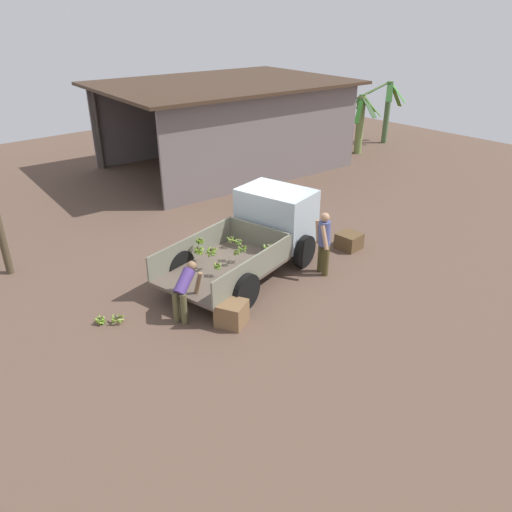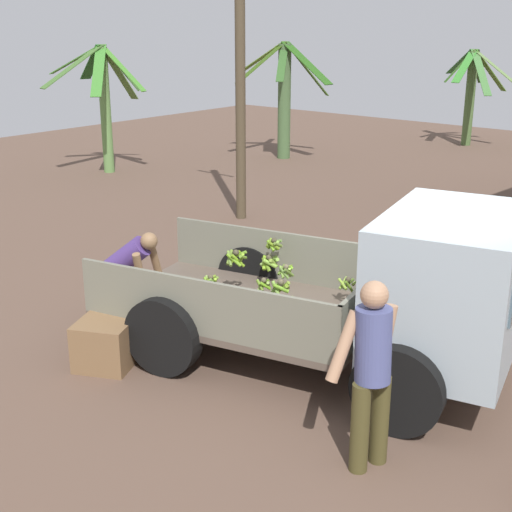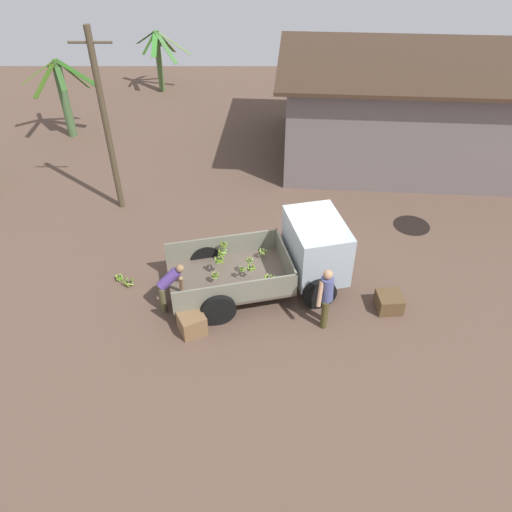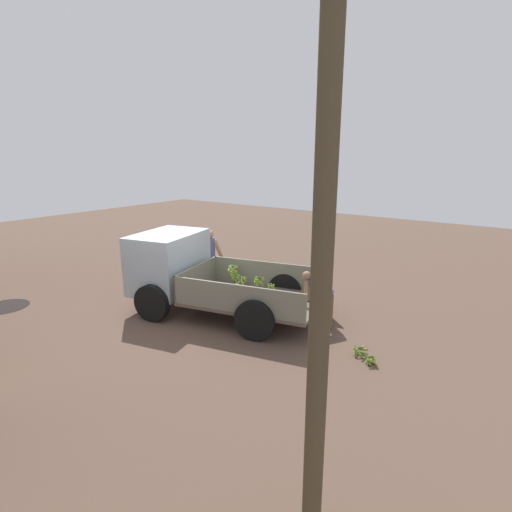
% 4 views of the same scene
% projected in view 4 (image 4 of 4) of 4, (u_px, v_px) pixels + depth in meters
% --- Properties ---
extents(ground, '(36.00, 36.00, 0.00)m').
position_uv_depth(ground, '(176.00, 312.00, 9.84)').
color(ground, brown).
extents(mud_patch_0, '(1.14, 1.14, 0.01)m').
position_uv_depth(mud_patch_0, '(5.00, 307.00, 10.21)').
color(mud_patch_0, black).
rests_on(mud_patch_0, ground).
extents(cargo_truck, '(4.85, 3.00, 1.89)m').
position_uv_depth(cargo_truck, '(187.00, 270.00, 9.93)').
color(cargo_truck, brown).
rests_on(cargo_truck, ground).
extents(utility_pole, '(1.20, 0.19, 5.65)m').
position_uv_depth(utility_pole, '(322.00, 267.00, 3.31)').
color(utility_pole, '#4A3E2B').
rests_on(utility_pole, ground).
extents(person_foreground_visitor, '(0.48, 0.67, 1.70)m').
position_uv_depth(person_foreground_visitor, '(210.00, 256.00, 11.50)').
color(person_foreground_visitor, '#463F1F').
rests_on(person_foreground_visitor, ground).
extents(person_worker_loading, '(0.74, 0.72, 1.26)m').
position_uv_depth(person_worker_loading, '(321.00, 294.00, 8.92)').
color(person_worker_loading, brown).
rests_on(person_worker_loading, ground).
extents(banana_bunch_on_ground_0, '(0.22, 0.24, 0.18)m').
position_uv_depth(banana_bunch_on_ground_0, '(371.00, 360.00, 7.39)').
color(banana_bunch_on_ground_0, '#4B4330').
rests_on(banana_bunch_on_ground_0, ground).
extents(banana_bunch_on_ground_1, '(0.31, 0.31, 0.20)m').
position_uv_depth(banana_bunch_on_ground_1, '(360.00, 350.00, 7.72)').
color(banana_bunch_on_ground_1, brown).
rests_on(banana_bunch_on_ground_1, ground).
extents(wooden_crate_0, '(0.80, 0.80, 0.53)m').
position_uv_depth(wooden_crate_0, '(313.00, 298.00, 10.06)').
color(wooden_crate_0, brown).
rests_on(wooden_crate_0, ground).
extents(wooden_crate_1, '(0.66, 0.66, 0.45)m').
position_uv_depth(wooden_crate_1, '(157.00, 274.00, 12.24)').
color(wooden_crate_1, brown).
rests_on(wooden_crate_1, ground).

